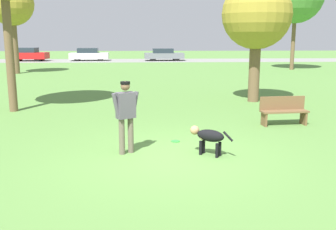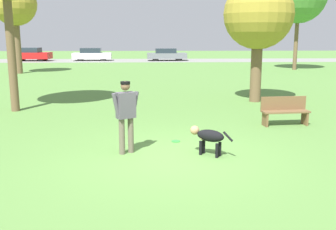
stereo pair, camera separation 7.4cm
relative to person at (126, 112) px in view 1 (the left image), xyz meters
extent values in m
plane|color=#56843D|center=(0.96, -0.37, -0.96)|extent=(120.00, 120.00, 0.00)
cube|color=gray|center=(0.96, 33.37, -0.96)|extent=(120.00, 6.00, 0.01)
cylinder|color=#665B4C|center=(0.10, 0.06, -0.55)|extent=(0.18, 0.18, 0.82)
cylinder|color=#665B4C|center=(-0.10, -0.06, -0.55)|extent=(0.18, 0.18, 0.82)
cube|color=#514C56|center=(0.00, 0.00, 0.14)|extent=(0.46, 0.40, 0.58)
cylinder|color=#514C56|center=(0.20, 0.12, 0.14)|extent=(0.22, 0.19, 0.58)
cylinder|color=#514C56|center=(-0.20, -0.12, 0.14)|extent=(0.22, 0.19, 0.58)
sphere|color=brown|center=(0.00, 0.00, 0.57)|extent=(0.28, 0.28, 0.20)
cylinder|color=black|center=(0.00, 0.00, 0.64)|extent=(0.29, 0.29, 0.06)
ellipsoid|color=black|center=(1.86, -0.24, -0.51)|extent=(0.68, 0.59, 0.27)
ellipsoid|color=tan|center=(1.72, -0.14, -0.56)|extent=(0.23, 0.24, 0.15)
sphere|color=tan|center=(1.54, -0.01, -0.44)|extent=(0.29, 0.29, 0.21)
cylinder|color=black|center=(1.66, -0.18, -0.80)|extent=(0.10, 0.10, 0.32)
cylinder|color=black|center=(1.74, -0.06, -0.80)|extent=(0.10, 0.10, 0.32)
cylinder|color=black|center=(1.99, -0.41, -0.80)|extent=(0.10, 0.10, 0.32)
cylinder|color=black|center=(2.07, -0.29, -0.80)|extent=(0.10, 0.10, 0.32)
cylinder|color=black|center=(2.21, -0.48, -0.47)|extent=(0.23, 0.18, 0.21)
cylinder|color=#33D838|center=(1.17, 0.94, -0.95)|extent=(0.22, 0.22, 0.02)
torus|color=#33D838|center=(1.17, 0.94, -0.95)|extent=(0.22, 0.22, 0.02)
cylinder|color=brown|center=(-4.25, 5.25, 1.12)|extent=(0.29, 0.29, 4.16)
cylinder|color=brown|center=(-8.75, 19.34, 0.84)|extent=(0.46, 0.46, 3.61)
sphere|color=olive|center=(-8.75, 19.34, 3.76)|extent=(2.97, 2.97, 2.97)
cylinder|color=brown|center=(11.58, 21.60, 1.05)|extent=(0.30, 0.30, 4.02)
cylinder|color=brown|center=(4.71, 6.93, 0.24)|extent=(0.44, 0.44, 2.41)
sphere|color=olive|center=(4.71, 6.93, 2.47)|extent=(2.71, 2.71, 2.71)
cube|color=red|center=(-12.01, 33.09, -0.40)|extent=(4.01, 2.02, 0.66)
cube|color=#232D38|center=(-12.13, 33.10, 0.17)|extent=(2.11, 1.67, 0.48)
cylinder|color=black|center=(-10.80, 33.83, -0.63)|extent=(0.66, 0.23, 0.66)
cylinder|color=black|center=(-10.87, 32.24, -0.63)|extent=(0.66, 0.23, 0.66)
cylinder|color=black|center=(-13.15, 33.94, -0.63)|extent=(0.66, 0.23, 0.66)
cylinder|color=black|center=(-13.23, 32.35, -0.63)|extent=(0.66, 0.23, 0.66)
cube|color=white|center=(-5.77, 33.33, -0.45)|extent=(4.05, 1.88, 0.61)
cube|color=#232D38|center=(-5.89, 33.33, 0.11)|extent=(2.13, 1.56, 0.51)
cylinder|color=black|center=(-4.60, 34.12, -0.67)|extent=(0.59, 0.22, 0.58)
cylinder|color=black|center=(-4.55, 32.64, -0.67)|extent=(0.59, 0.22, 0.58)
cylinder|color=black|center=(-7.00, 34.02, -0.67)|extent=(0.59, 0.22, 0.58)
cylinder|color=black|center=(-6.94, 32.54, -0.67)|extent=(0.59, 0.22, 0.58)
cube|color=slate|center=(2.07, 33.03, -0.44)|extent=(4.19, 2.00, 0.56)
cube|color=#232D38|center=(1.95, 33.02, 0.08)|extent=(2.21, 1.65, 0.48)
cylinder|color=black|center=(3.26, 33.87, -0.62)|extent=(0.69, 0.23, 0.68)
cylinder|color=black|center=(3.34, 32.31, -0.62)|extent=(0.69, 0.23, 0.68)
cylinder|color=black|center=(0.80, 33.75, -0.62)|extent=(0.69, 0.23, 0.68)
cylinder|color=black|center=(0.88, 32.19, -0.62)|extent=(0.69, 0.23, 0.68)
cube|color=brown|center=(4.51, 2.63, -0.55)|extent=(1.43, 0.54, 0.05)
cube|color=brown|center=(4.49, 2.81, -0.32)|extent=(1.40, 0.19, 0.40)
cube|color=brown|center=(5.12, 2.70, -0.77)|extent=(0.10, 0.36, 0.39)
cube|color=brown|center=(3.89, 2.57, -0.77)|extent=(0.10, 0.36, 0.39)
camera|label=1|loc=(0.53, -8.57, 1.66)|focal=42.00mm
camera|label=2|loc=(0.61, -8.58, 1.66)|focal=42.00mm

